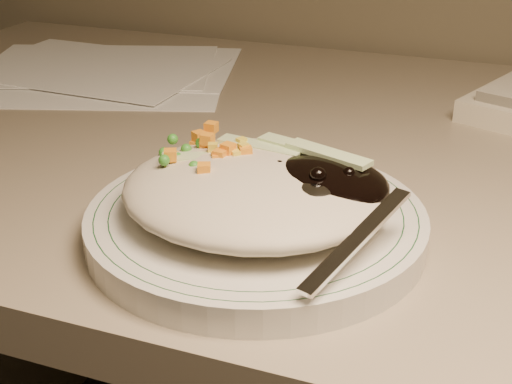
% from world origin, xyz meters
% --- Properties ---
extents(desk, '(1.40, 0.70, 0.74)m').
position_xyz_m(desk, '(0.00, 1.38, 0.54)').
color(desk, gray).
rests_on(desk, ground).
extents(plate, '(0.25, 0.25, 0.02)m').
position_xyz_m(plate, '(-0.08, 1.17, 0.75)').
color(plate, silver).
rests_on(plate, desk).
extents(plate_rim, '(0.24, 0.24, 0.00)m').
position_xyz_m(plate_rim, '(-0.08, 1.17, 0.76)').
color(plate_rim, '#144723').
rests_on(plate_rim, plate).
extents(meal, '(0.21, 0.19, 0.05)m').
position_xyz_m(meal, '(-0.07, 1.17, 0.78)').
color(meal, beige).
rests_on(meal, plate).
extents(papers, '(0.39, 0.35, 0.00)m').
position_xyz_m(papers, '(-0.42, 1.51, 0.74)').
color(papers, white).
rests_on(papers, desk).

